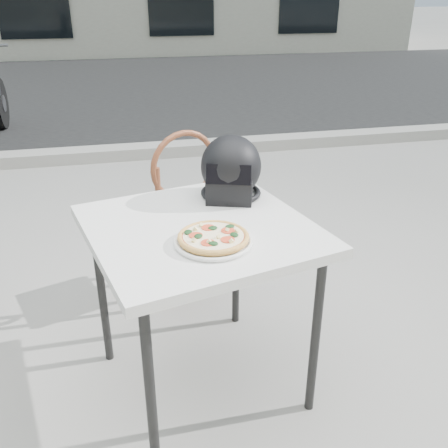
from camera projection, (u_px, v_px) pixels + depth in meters
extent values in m
plane|color=gray|center=(170.00, 334.00, 2.55)|extent=(80.00, 80.00, 0.00)
cube|color=black|center=(120.00, 88.00, 8.71)|extent=(30.00, 8.00, 0.00)
cube|color=gray|center=(134.00, 152.00, 5.17)|extent=(30.00, 0.25, 0.12)
cube|color=silver|center=(200.00, 230.00, 1.93)|extent=(0.99, 0.99, 0.04)
cylinder|color=black|center=(150.00, 393.00, 1.68)|extent=(0.04, 0.04, 0.74)
cylinder|color=black|center=(315.00, 337.00, 1.95)|extent=(0.04, 0.04, 0.74)
cylinder|color=black|center=(102.00, 293.00, 2.23)|extent=(0.04, 0.04, 0.74)
cylinder|color=black|center=(236.00, 260.00, 2.50)|extent=(0.04, 0.04, 0.74)
cylinder|color=white|center=(213.00, 242.00, 1.78)|extent=(0.30, 0.30, 0.01)
torus|color=white|center=(213.00, 241.00, 1.77)|extent=(0.32, 0.32, 0.01)
cylinder|color=#DCA350|center=(213.00, 238.00, 1.77)|extent=(0.29, 0.29, 0.01)
torus|color=#DCA350|center=(213.00, 237.00, 1.77)|extent=(0.30, 0.30, 0.02)
cylinder|color=red|center=(213.00, 236.00, 1.76)|extent=(0.26, 0.26, 0.00)
cylinder|color=#FCECC1|center=(213.00, 236.00, 1.76)|extent=(0.25, 0.25, 0.00)
cylinder|color=#DC4426|center=(228.00, 231.00, 1.79)|extent=(0.06, 0.06, 0.00)
cylinder|color=#DC4426|center=(208.00, 228.00, 1.82)|extent=(0.06, 0.06, 0.00)
cylinder|color=#DC4426|center=(196.00, 235.00, 1.76)|extent=(0.06, 0.06, 0.00)
cylinder|color=#DC4426|center=(208.00, 243.00, 1.71)|extent=(0.06, 0.06, 0.00)
cylinder|color=#DC4426|center=(228.00, 240.00, 1.73)|extent=(0.06, 0.06, 0.00)
ellipsoid|color=#133617|center=(213.00, 228.00, 1.81)|extent=(0.04, 0.03, 0.01)
ellipsoid|color=#133617|center=(198.00, 236.00, 1.75)|extent=(0.04, 0.05, 0.01)
ellipsoid|color=#133617|center=(234.00, 235.00, 1.76)|extent=(0.04, 0.04, 0.01)
ellipsoid|color=#133617|center=(213.00, 243.00, 1.70)|extent=(0.04, 0.04, 0.01)
ellipsoid|color=#133617|center=(230.00, 226.00, 1.82)|extent=(0.04, 0.04, 0.01)
ellipsoid|color=#133617|center=(188.00, 232.00, 1.78)|extent=(0.04, 0.04, 0.01)
cylinder|color=#FBEA99|center=(219.00, 236.00, 1.74)|extent=(0.02, 0.02, 0.02)
cylinder|color=#FBEA99|center=(195.00, 229.00, 1.80)|extent=(0.02, 0.02, 0.02)
cylinder|color=#FBEA99|center=(227.00, 230.00, 1.79)|extent=(0.02, 0.02, 0.02)
cylinder|color=#FBEA99|center=(201.00, 225.00, 1.83)|extent=(0.02, 0.02, 0.02)
cylinder|color=#FBEA99|center=(231.00, 241.00, 1.71)|extent=(0.02, 0.02, 0.02)
cylinder|color=#FBEA99|center=(194.00, 240.00, 1.72)|extent=(0.02, 0.02, 0.02)
cylinder|color=#FBEA99|center=(237.00, 230.00, 1.78)|extent=(0.02, 0.02, 0.02)
cylinder|color=#FBEA99|center=(209.00, 241.00, 1.71)|extent=(0.02, 0.02, 0.02)
ellipsoid|color=black|center=(231.00, 166.00, 2.13)|extent=(0.33, 0.34, 0.27)
cube|color=black|center=(229.00, 191.00, 2.09)|extent=(0.21, 0.15, 0.11)
torus|color=black|center=(231.00, 192.00, 2.18)|extent=(0.33, 0.33, 0.02)
cube|color=black|center=(229.00, 174.00, 2.02)|extent=(0.18, 0.09, 0.08)
cube|color=brown|center=(173.00, 222.00, 2.78)|extent=(0.48, 0.48, 0.03)
cylinder|color=brown|center=(185.00, 240.00, 3.06)|extent=(0.04, 0.04, 0.41)
cylinder|color=brown|center=(140.00, 252.00, 2.91)|extent=(0.04, 0.04, 0.41)
cylinder|color=brown|center=(210.00, 260.00, 2.83)|extent=(0.04, 0.04, 0.41)
cylinder|color=brown|center=(162.00, 275.00, 2.68)|extent=(0.04, 0.04, 0.41)
cylinder|color=brown|center=(210.00, 193.00, 2.64)|extent=(0.04, 0.04, 0.39)
cylinder|color=brown|center=(159.00, 205.00, 2.50)|extent=(0.04, 0.04, 0.39)
torus|color=brown|center=(184.00, 166.00, 2.49)|extent=(0.36, 0.15, 0.37)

